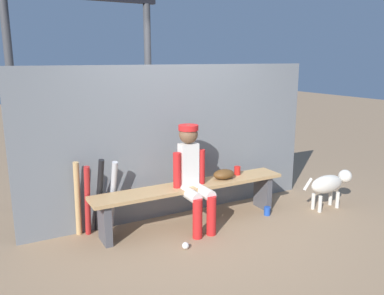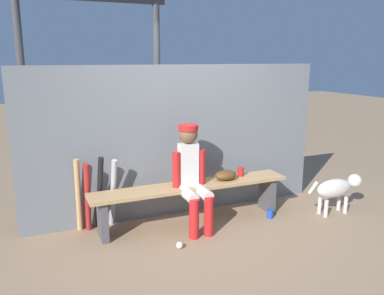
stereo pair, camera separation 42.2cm
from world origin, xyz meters
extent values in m
plane|color=#937556|center=(0.00, 0.00, 0.00)|extent=(30.00, 30.00, 0.00)
cube|color=slate|center=(0.00, 0.39, 0.95)|extent=(3.88, 0.03, 1.89)
cube|color=tan|center=(0.00, 0.00, 0.48)|extent=(2.44, 0.36, 0.04)
cube|color=#4C4C51|center=(-1.07, 0.00, 0.23)|extent=(0.08, 0.29, 0.46)
cube|color=#4C4C51|center=(1.07, 0.00, 0.23)|extent=(0.08, 0.29, 0.46)
cube|color=silver|center=(-0.05, 0.00, 0.75)|extent=(0.22, 0.13, 0.50)
sphere|color=brown|center=(-0.05, 0.00, 1.11)|extent=(0.22, 0.22, 0.22)
cylinder|color=red|center=(-0.05, 0.00, 1.19)|extent=(0.23, 0.23, 0.06)
cylinder|color=silver|center=(-0.14, -0.19, 0.46)|extent=(0.13, 0.38, 0.13)
cylinder|color=red|center=(-0.14, -0.38, 0.23)|extent=(0.11, 0.11, 0.46)
cylinder|color=red|center=(-0.21, -0.02, 0.70)|extent=(0.09, 0.09, 0.43)
cylinder|color=silver|center=(0.04, -0.19, 0.46)|extent=(0.13, 0.38, 0.13)
cylinder|color=red|center=(0.04, -0.38, 0.23)|extent=(0.11, 0.11, 0.46)
cylinder|color=red|center=(0.11, -0.02, 0.70)|extent=(0.09, 0.09, 0.43)
ellipsoid|color=#593819|center=(0.45, 0.00, 0.56)|extent=(0.28, 0.20, 0.12)
cylinder|color=#B7B7BC|center=(-0.89, 0.26, 0.43)|extent=(0.10, 0.27, 0.85)
cylinder|color=black|center=(-1.04, 0.27, 0.45)|extent=(0.11, 0.27, 0.89)
cylinder|color=#B22323|center=(-1.19, 0.25, 0.41)|extent=(0.06, 0.18, 0.83)
cylinder|color=tan|center=(-1.28, 0.31, 0.44)|extent=(0.07, 0.15, 0.87)
sphere|color=white|center=(-0.38, -0.55, 0.04)|extent=(0.07, 0.07, 0.07)
cylinder|color=#1E47AD|center=(0.97, -0.24, 0.06)|extent=(0.08, 0.08, 0.11)
cylinder|color=red|center=(0.70, 0.07, 0.55)|extent=(0.08, 0.08, 0.11)
cylinder|color=#3F3F42|center=(-1.75, 1.43, 1.35)|extent=(0.10, 0.10, 2.70)
cylinder|color=#3F3F42|center=(0.06, 1.43, 1.35)|extent=(0.10, 0.10, 2.70)
ellipsoid|color=beige|center=(1.79, -0.42, 0.34)|extent=(0.52, 0.20, 0.24)
sphere|color=beige|center=(2.13, -0.42, 0.40)|extent=(0.18, 0.18, 0.18)
cylinder|color=beige|center=(1.45, -0.42, 0.39)|extent=(0.15, 0.04, 0.16)
cylinder|color=beige|center=(1.95, -0.36, 0.11)|extent=(0.05, 0.05, 0.22)
cylinder|color=beige|center=(1.95, -0.48, 0.11)|extent=(0.05, 0.05, 0.22)
cylinder|color=beige|center=(1.63, -0.36, 0.11)|extent=(0.05, 0.05, 0.22)
cylinder|color=beige|center=(1.63, -0.48, 0.11)|extent=(0.05, 0.05, 0.22)
camera|label=1|loc=(-2.13, -3.93, 1.97)|focal=36.81mm
camera|label=2|loc=(-1.75, -4.11, 1.97)|focal=36.81mm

